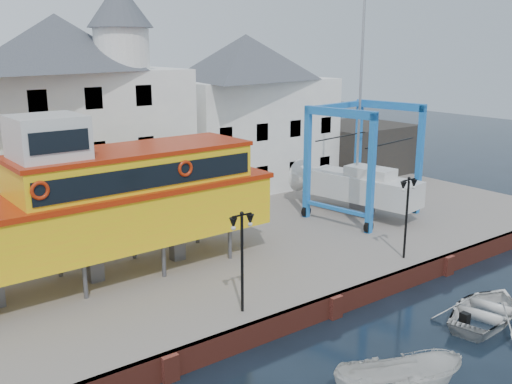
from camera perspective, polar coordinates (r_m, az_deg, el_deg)
ground at (r=25.47m, az=7.80°, el=-12.30°), size 140.00×140.00×0.00m
hardstanding at (r=33.34m, az=-5.51°, el=-4.71°), size 44.00×22.00×1.00m
quay_wall at (r=25.31m, az=7.67°, el=-11.21°), size 44.00×0.47×1.00m
building_white_main at (r=36.47m, az=-18.56°, el=7.32°), size 14.00×8.30×14.00m
building_white_right at (r=43.40m, az=-0.99°, el=8.10°), size 12.00×8.00×11.20m
shed_dark at (r=48.97m, az=9.99°, el=4.36°), size 8.00×7.00×4.00m
lamp_post_left at (r=22.30m, az=-1.42°, el=-4.48°), size 1.12×0.32×4.20m
lamp_post_right at (r=28.99m, az=14.94°, el=-0.49°), size 1.12×0.32×4.20m
tour_boat at (r=26.16m, az=-16.15°, el=-1.19°), size 17.69×4.69×7.66m
travel_lift at (r=36.61m, az=9.61°, el=1.34°), size 6.95×9.07×13.32m
motorboat_b at (r=26.98m, az=21.98°, el=-11.68°), size 5.70×4.63×1.04m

